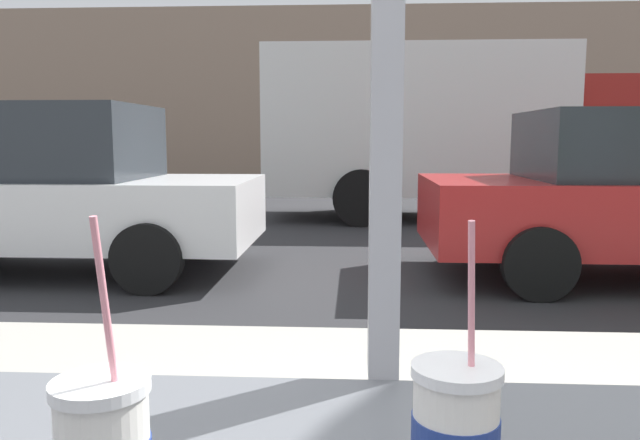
# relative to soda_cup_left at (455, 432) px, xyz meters

# --- Properties ---
(ground_plane) EXTENTS (60.00, 60.00, 0.00)m
(ground_plane) POSITION_rel_soda_cup_left_xyz_m (-0.06, 8.30, -1.07)
(ground_plane) COLOR #2D2D30
(building_facade_far) EXTENTS (28.00, 1.20, 6.05)m
(building_facade_far) POSITION_rel_soda_cup_left_xyz_m (-0.06, 22.59, 1.96)
(building_facade_far) COLOR gray
(building_facade_far) RESTS_ON ground
(soda_cup_left) EXTENTS (0.10, 0.10, 0.31)m
(soda_cup_left) POSITION_rel_soda_cup_left_xyz_m (0.00, 0.00, 0.00)
(soda_cup_left) COLOR silver
(soda_cup_left) RESTS_ON window_counter
(parked_car_white) EXTENTS (4.23, 1.96, 1.71)m
(parked_car_white) POSITION_rel_soda_cup_left_xyz_m (-3.29, 5.57, -0.20)
(parked_car_white) COLOR silver
(parked_car_white) RESTS_ON ground
(box_truck) EXTENTS (6.67, 2.44, 2.85)m
(box_truck) POSITION_rel_soda_cup_left_xyz_m (1.62, 10.19, 0.50)
(box_truck) COLOR silver
(box_truck) RESTS_ON ground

